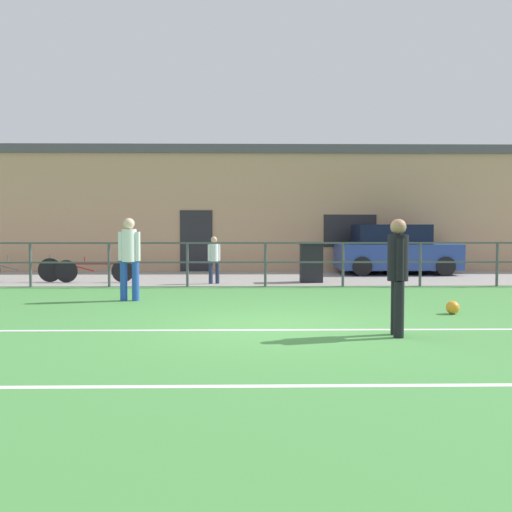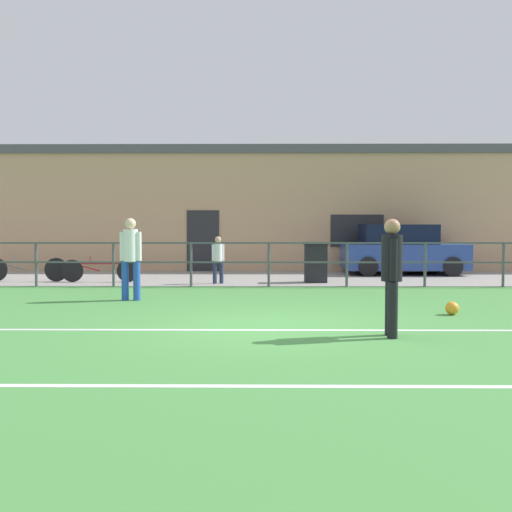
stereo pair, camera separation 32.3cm
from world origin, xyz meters
name	(u,v)px [view 2 (the right image)]	position (x,y,z in m)	size (l,w,h in m)	color
ground	(274,328)	(0.00, 0.00, -0.02)	(60.00, 44.00, 0.04)	#478C42
field_line_touchline	(274,330)	(0.00, -0.31, 0.00)	(36.00, 0.11, 0.00)	white
field_line_hash	(281,386)	(0.00, -3.41, 0.00)	(36.00, 0.11, 0.00)	white
pavement_strip	(268,278)	(0.00, 8.50, 0.01)	(48.00, 5.00, 0.02)	gray
perimeter_fence	(269,258)	(0.00, 6.00, 0.75)	(36.07, 0.07, 1.15)	#474C51
clubhouse_facade	(267,209)	(0.00, 12.20, 2.18)	(28.00, 2.56, 4.34)	tan
player_goalkeeper	(392,270)	(1.64, -0.82, 0.94)	(0.29, 0.45, 1.66)	black
player_striker	(131,254)	(-2.93, 3.23, 0.98)	(0.47, 0.30, 1.73)	blue
soccer_ball_match	(452,308)	(3.16, 1.24, 0.12)	(0.23, 0.23, 0.23)	orange
spectator_child	(218,257)	(-1.35, 6.66, 0.74)	(0.33, 0.22, 1.26)	#232D4C
parked_car_red	(402,251)	(4.33, 9.86, 0.77)	(3.81, 1.95, 1.59)	#28428E
bicycle_parked_0	(26,269)	(-6.76, 7.20, 0.36)	(2.35, 0.04, 0.75)	black
bicycle_parked_1	(100,270)	(-4.65, 7.07, 0.34)	(2.16, 0.04, 0.72)	black
trash_bin_0	(316,262)	(1.30, 7.05, 0.58)	(0.63, 0.54, 1.10)	black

